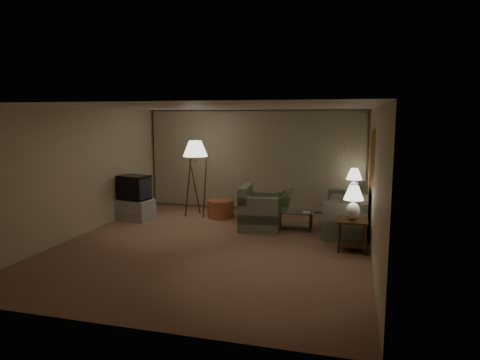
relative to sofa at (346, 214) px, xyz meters
name	(u,v)px	position (x,y,z in m)	size (l,w,h in m)	color
ground	(214,244)	(-2.50, -1.67, -0.40)	(7.00, 7.00, 0.00)	#9F6F58
room_shell	(236,151)	(-2.48, -0.16, 1.35)	(6.04, 7.02, 2.72)	beige
sofa	(346,214)	(0.00, 0.00, 0.00)	(1.82, 0.95, 0.80)	gray
armchair	(260,212)	(-1.87, -0.28, -0.01)	(1.05, 1.01, 0.78)	gray
side_table_near	(352,229)	(0.15, -1.35, 0.01)	(0.56, 0.56, 0.60)	#38220F
side_table_far	(353,203)	(0.15, 1.23, 0.01)	(0.54, 0.45, 0.60)	#38220F
table_lamp_near	(353,200)	(0.15, -1.35, 0.58)	(0.38, 0.38, 0.65)	white
table_lamp_far	(354,180)	(0.15, 1.23, 0.59)	(0.39, 0.39, 0.67)	white
coffee_table	(292,217)	(-1.18, -0.10, -0.12)	(0.99, 0.54, 0.41)	silver
tv_cabinet	(135,210)	(-5.05, -0.21, -0.15)	(0.99, 0.73, 0.50)	#9F9FA1
crt_tv	(134,188)	(-5.05, -0.21, 0.40)	(0.79, 0.64, 0.60)	black
floor_lamp	(196,177)	(-3.73, 0.56, 0.61)	(0.62, 0.62, 1.92)	#38220F
ottoman	(221,209)	(-3.07, 0.56, -0.18)	(0.66, 0.66, 0.44)	#9B5334
vase	(285,207)	(-1.33, -0.10, 0.10)	(0.15, 0.15, 0.16)	white
flowers	(286,194)	(-1.33, -0.10, 0.40)	(0.41, 0.35, 0.45)	#4A7B36
book	(303,212)	(-0.93, -0.20, 0.02)	(0.18, 0.25, 0.02)	olive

